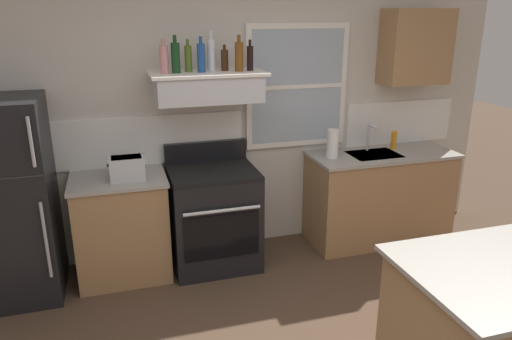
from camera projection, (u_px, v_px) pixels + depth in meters
back_wall at (233, 110)px, 4.48m from camera, size 5.40×0.11×2.70m
refrigerator at (6, 202)px, 3.78m from camera, size 0.70×0.72×1.62m
counter_left_of_stove at (122, 227)px, 4.18m from camera, size 0.79×0.63×0.91m
toaster at (127, 168)px, 3.96m from camera, size 0.30×0.20×0.19m
stove_range at (214, 216)px, 4.36m from camera, size 0.76×0.69×1.09m
range_hood_shelf at (208, 86)px, 4.08m from camera, size 0.96×0.52×0.24m
bottle_rose_pink at (164, 59)px, 3.90m from camera, size 0.07×0.07×0.27m
bottle_dark_green_wine at (176, 57)px, 3.92m from camera, size 0.07×0.07×0.30m
bottle_olive_oil_square at (188, 58)px, 4.00m from camera, size 0.06×0.06×0.26m
bottle_blue_liqueur at (201, 57)px, 3.97m from camera, size 0.07×0.07×0.29m
bottle_clear_tall at (211, 54)px, 4.05m from camera, size 0.06×0.06×0.33m
bottle_brown_stout at (225, 60)px, 4.08m from camera, size 0.06×0.06×0.22m
bottle_amber_wine at (239, 56)px, 4.03m from camera, size 0.07×0.07×0.30m
bottle_balsamic_dark at (250, 58)px, 4.08m from camera, size 0.06×0.06×0.26m
counter_right_with_sink at (379, 196)px, 4.86m from camera, size 1.43×0.63×0.91m
sink_faucet at (369, 134)px, 4.72m from camera, size 0.03×0.17×0.28m
paper_towel_roll at (333, 144)px, 4.53m from camera, size 0.11×0.11×0.27m
dish_soap_bottle at (394, 140)px, 4.83m from camera, size 0.06×0.06×0.18m
upper_cabinet_right at (415, 47)px, 4.63m from camera, size 0.64×0.32×0.70m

